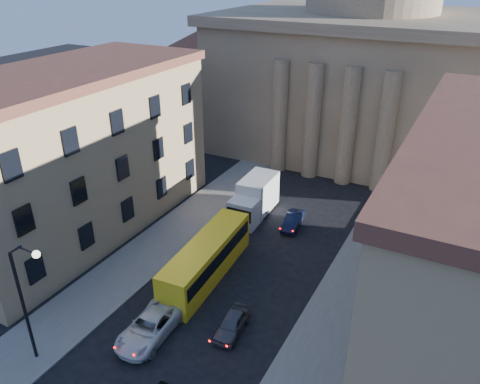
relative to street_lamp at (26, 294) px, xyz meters
The scene contains 10 objects.
sidewalk_left 11.38m from the street_lamp, 98.71° to the left, with size 5.00×60.00×0.15m, color #63615B.
sidewalk_right 19.14m from the street_lamp, 32.88° to the left, with size 5.00×60.00×0.15m, color #63615B.
church 48.43m from the street_lamp, 81.65° to the left, with size 68.02×28.76×36.60m.
building_left 17.36m from the street_lamp, 125.62° to the left, with size 11.60×26.60×14.70m.
street_lamp is the anchor object (origin of this frame).
car_left_mid 8.18m from the street_lamp, 46.46° to the left, with size 2.62×5.67×1.58m, color silver.
car_right_far 13.07m from the street_lamp, 40.21° to the left, with size 1.54×3.83×1.30m, color #46464A.
car_right_distant 24.55m from the street_lamp, 71.20° to the left, with size 1.38×3.95×1.30m, color black.
city_bus 13.77m from the street_lamp, 69.96° to the left, with size 3.26×11.24×3.13m.
box_truck 23.72m from the street_lamp, 81.50° to the left, with size 2.83×6.79×3.69m.
Camera 1 is at (14.18, -5.41, 22.72)m, focal length 35.00 mm.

